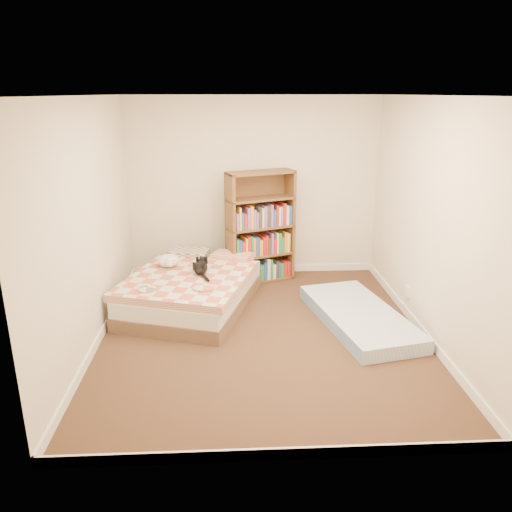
{
  "coord_description": "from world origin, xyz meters",
  "views": [
    {
      "loc": [
        -0.32,
        -4.94,
        2.53
      ],
      "look_at": [
        -0.05,
        0.3,
        0.8
      ],
      "focal_mm": 35.0,
      "sensor_mm": 36.0,
      "label": 1
    }
  ],
  "objects_px": {
    "bookshelf": "(260,241)",
    "black_cat": "(201,267)",
    "white_dog": "(169,261)",
    "floor_mattress": "(359,317)",
    "bed": "(193,288)"
  },
  "relations": [
    {
      "from": "bookshelf",
      "to": "black_cat",
      "type": "distance_m",
      "value": 1.15
    },
    {
      "from": "bookshelf",
      "to": "white_dog",
      "type": "bearing_deg",
      "value": -173.07
    },
    {
      "from": "floor_mattress",
      "to": "white_dog",
      "type": "distance_m",
      "value": 2.42
    },
    {
      "from": "black_cat",
      "to": "bed",
      "type": "bearing_deg",
      "value": -171.84
    },
    {
      "from": "bed",
      "to": "bookshelf",
      "type": "relative_size",
      "value": 1.39
    },
    {
      "from": "bed",
      "to": "bookshelf",
      "type": "bearing_deg",
      "value": 61.09
    },
    {
      "from": "floor_mattress",
      "to": "white_dog",
      "type": "relative_size",
      "value": 4.41
    },
    {
      "from": "bookshelf",
      "to": "floor_mattress",
      "type": "relative_size",
      "value": 0.87
    },
    {
      "from": "white_dog",
      "to": "black_cat",
      "type": "bearing_deg",
      "value": 3.43
    },
    {
      "from": "white_dog",
      "to": "bed",
      "type": "bearing_deg",
      "value": -5.53
    },
    {
      "from": "floor_mattress",
      "to": "black_cat",
      "type": "distance_m",
      "value": 1.97
    },
    {
      "from": "bookshelf",
      "to": "white_dog",
      "type": "xyz_separation_m",
      "value": [
        -1.19,
        -0.63,
        -0.05
      ]
    },
    {
      "from": "black_cat",
      "to": "white_dog",
      "type": "height_order",
      "value": "white_dog"
    },
    {
      "from": "bookshelf",
      "to": "floor_mattress",
      "type": "height_order",
      "value": "bookshelf"
    },
    {
      "from": "bed",
      "to": "bookshelf",
      "type": "height_order",
      "value": "bookshelf"
    }
  ]
}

